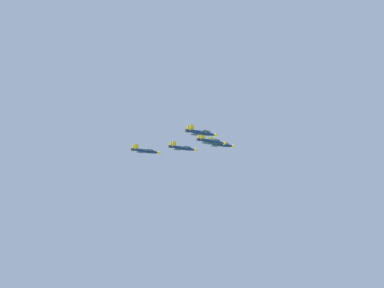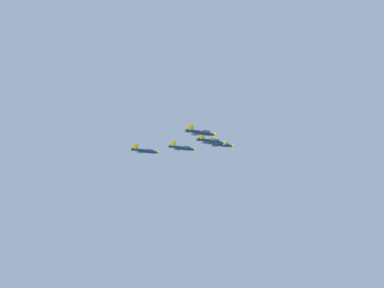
% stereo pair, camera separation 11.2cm
% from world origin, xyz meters
% --- Properties ---
extents(jet_lead, '(10.15, 15.67, 3.38)m').
position_xyz_m(jet_lead, '(14.35, -2.60, 109.92)').
color(jet_lead, navy).
extents(jet_left_wingman, '(9.95, 15.47, 3.32)m').
position_xyz_m(jet_left_wingman, '(28.60, 6.52, 108.62)').
color(jet_left_wingman, navy).
extents(jet_right_wingman, '(9.87, 15.37, 3.29)m').
position_xyz_m(jet_right_wingman, '(7.65, 12.93, 107.86)').
color(jet_right_wingman, navy).
extents(jet_left_outer, '(9.94, 15.48, 3.31)m').
position_xyz_m(jet_left_outer, '(42.85, 15.63, 107.65)').
color(jet_left_outer, navy).
extents(jet_right_outer, '(9.88, 15.39, 3.30)m').
position_xyz_m(jet_right_outer, '(0.95, 28.46, 107.77)').
color(jet_right_outer, navy).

